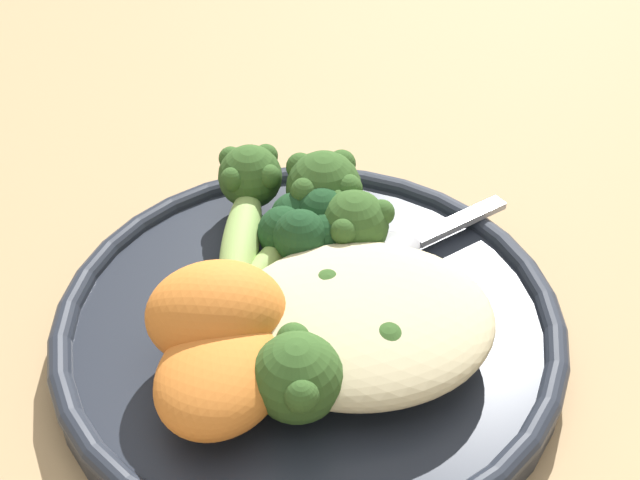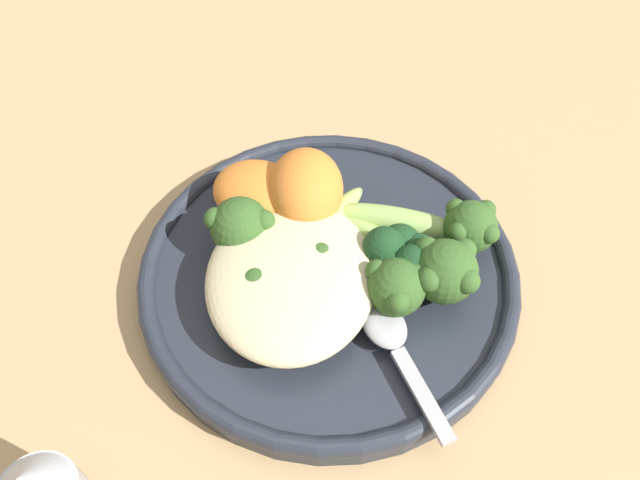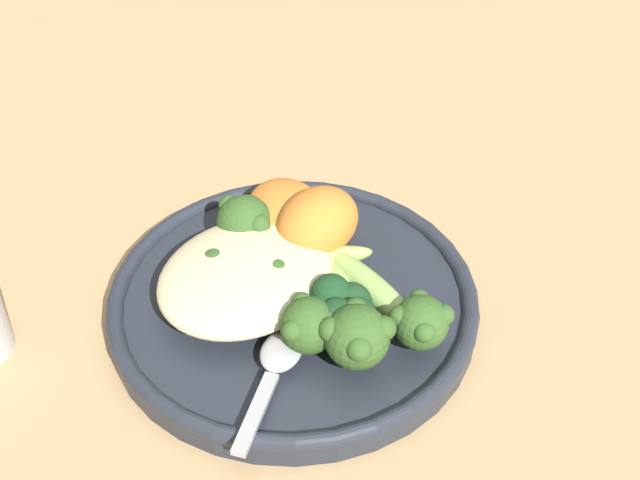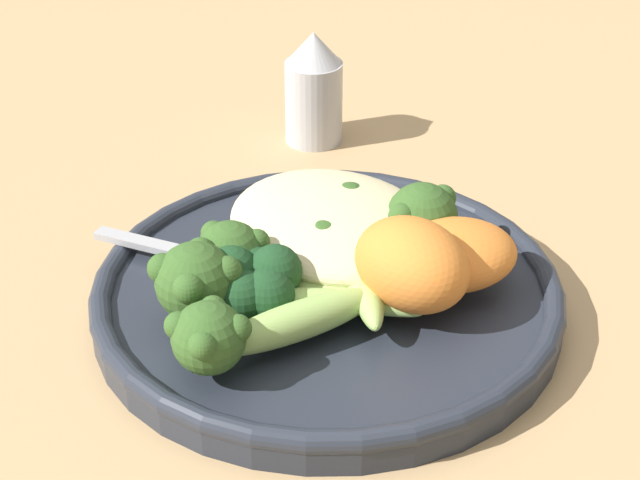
% 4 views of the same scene
% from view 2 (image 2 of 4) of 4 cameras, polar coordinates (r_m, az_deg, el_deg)
% --- Properties ---
extents(ground_plane, '(4.00, 4.00, 0.00)m').
position_cam_2_polar(ground_plane, '(0.43, 2.27, -3.91)').
color(ground_plane, tan).
extents(plate, '(0.25, 0.25, 0.02)m').
position_cam_2_polar(plate, '(0.42, 1.26, -2.75)').
color(plate, '#232833').
rests_on(plate, ground_plane).
extents(quinoa_mound, '(0.12, 0.11, 0.03)m').
position_cam_2_polar(quinoa_mound, '(0.39, -2.18, -3.35)').
color(quinoa_mound, beige).
rests_on(quinoa_mound, plate).
extents(broccoli_stalk_0, '(0.06, 0.10, 0.04)m').
position_cam_2_polar(broccoli_stalk_0, '(0.41, -5.44, 1.35)').
color(broccoli_stalk_0, '#8EB25B').
rests_on(broccoli_stalk_0, plate).
extents(broccoli_stalk_1, '(0.11, 0.08, 0.03)m').
position_cam_2_polar(broccoli_stalk_1, '(0.40, -2.28, -1.61)').
color(broccoli_stalk_1, '#8EB25B').
rests_on(broccoli_stalk_1, plate).
extents(broccoli_stalk_2, '(0.08, 0.04, 0.03)m').
position_cam_2_polar(broccoli_stalk_2, '(0.40, 0.90, -0.83)').
color(broccoli_stalk_2, '#8EB25B').
rests_on(broccoli_stalk_2, plate).
extents(broccoli_stalk_3, '(0.11, 0.08, 0.04)m').
position_cam_2_polar(broccoli_stalk_3, '(0.39, 6.56, -3.18)').
color(broccoli_stalk_3, '#8EB25B').
rests_on(broccoli_stalk_3, plate).
extents(broccoli_stalk_4, '(0.08, 0.10, 0.04)m').
position_cam_2_polar(broccoli_stalk_4, '(0.39, 10.76, -2.28)').
color(broccoli_stalk_4, '#8EB25B').
rests_on(broccoli_stalk_4, plate).
extents(broccoli_stalk_5, '(0.04, 0.11, 0.04)m').
position_cam_2_polar(broccoli_stalk_5, '(0.42, 11.48, 1.41)').
color(broccoli_stalk_5, '#8EB25B').
rests_on(broccoli_stalk_5, plate).
extents(sweet_potato_chunk_0, '(0.08, 0.09, 0.03)m').
position_cam_2_polar(sweet_potato_chunk_0, '(0.43, -4.98, 4.15)').
color(sweet_potato_chunk_0, orange).
rests_on(sweet_potato_chunk_0, plate).
extents(sweet_potato_chunk_1, '(0.07, 0.05, 0.05)m').
position_cam_2_polar(sweet_potato_chunk_1, '(0.42, -0.89, 4.68)').
color(sweet_potato_chunk_1, orange).
rests_on(sweet_potato_chunk_1, plate).
extents(kale_tuft, '(0.05, 0.05, 0.03)m').
position_cam_2_polar(kale_tuft, '(0.40, 7.88, -1.56)').
color(kale_tuft, '#193D1E').
rests_on(kale_tuft, plate).
extents(spoon, '(0.09, 0.06, 0.01)m').
position_cam_2_polar(spoon, '(0.38, 7.05, -8.90)').
color(spoon, '#A3A3A8').
rests_on(spoon, plate).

